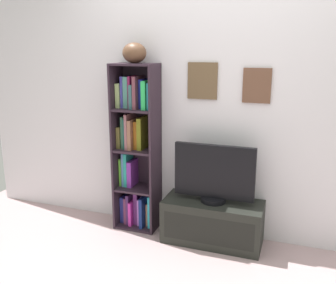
# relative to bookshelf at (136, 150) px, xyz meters

# --- Properties ---
(back_wall) EXTENTS (4.80, 0.08, 2.57)m
(back_wall) POSITION_rel_bookshelf_xyz_m (0.69, 0.14, 0.53)
(back_wall) COLOR silver
(back_wall) RESTS_ON ground
(bookshelf) EXTENTS (0.40, 0.28, 1.56)m
(bookshelf) POSITION_rel_bookshelf_xyz_m (0.00, 0.00, 0.00)
(bookshelf) COLOR #2D1F2A
(bookshelf) RESTS_ON ground
(football) EXTENTS (0.30, 0.27, 0.18)m
(football) POSITION_rel_bookshelf_xyz_m (0.02, -0.03, 0.89)
(football) COLOR brown
(football) RESTS_ON bookshelf
(tv_stand) EXTENTS (0.87, 0.38, 0.39)m
(tv_stand) POSITION_rel_bookshelf_xyz_m (0.77, -0.09, -0.57)
(tv_stand) COLOR black
(tv_stand) RESTS_ON ground
(television) EXTENTS (0.70, 0.22, 0.51)m
(television) POSITION_rel_bookshelf_xyz_m (0.77, -0.08, -0.13)
(television) COLOR black
(television) RESTS_ON tv_stand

